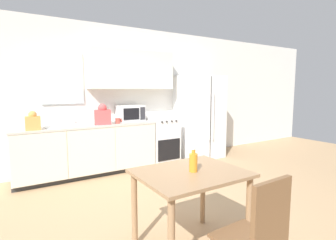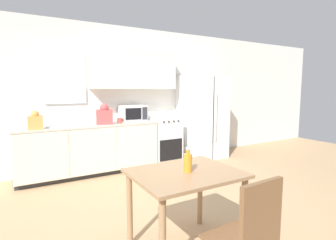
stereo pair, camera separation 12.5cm
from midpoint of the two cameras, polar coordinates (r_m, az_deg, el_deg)
ground_plane at (r=3.50m, az=0.13°, el=-18.70°), size 12.00×12.00×0.00m
wall_back at (r=5.16m, az=-11.37°, el=5.96°), size 12.00×0.38×2.70m
kitchen_counter at (r=4.83m, az=-15.93°, el=-6.07°), size 2.39×0.64×0.89m
oven_range at (r=5.37m, az=-0.37°, el=-4.37°), size 0.58×0.65×0.93m
refrigerator at (r=5.78m, az=8.10°, el=0.69°), size 0.92×0.78×1.79m
kitchen_sink at (r=4.70m, az=-19.85°, el=-0.94°), size 0.73×0.40×0.25m
microwave at (r=5.11m, az=-6.97°, el=1.53°), size 0.49×0.35×0.30m
coffee_mug at (r=4.76m, az=-9.67°, el=-0.12°), size 0.12×0.08×0.10m
grocery_bag_0 at (r=4.44m, az=-26.20°, el=-0.24°), size 0.22×0.19×0.29m
grocery_bag_1 at (r=4.71m, az=-12.92°, el=1.00°), size 0.33×0.30×0.36m
dining_table at (r=2.48m, az=5.27°, el=-13.90°), size 0.96×0.77×0.76m
dining_chair_near at (r=2.01m, az=19.20°, el=-22.47°), size 0.41×0.41×0.93m
drink_bottle at (r=2.40m, az=5.86°, el=-9.09°), size 0.08×0.08×0.23m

